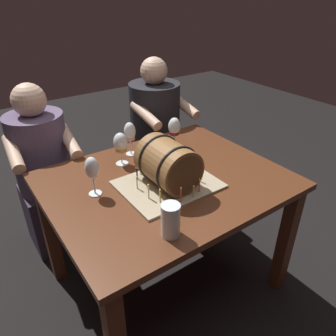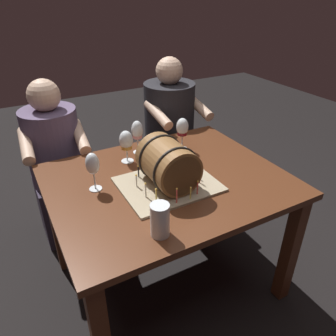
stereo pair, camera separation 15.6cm
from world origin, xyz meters
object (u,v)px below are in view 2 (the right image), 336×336
(wine_glass_red, at_px, (182,128))
(wine_glass_amber, at_px, (126,142))
(wine_glass_rose, at_px, (137,131))
(wine_glass_empty, at_px, (92,165))
(dining_table, at_px, (167,196))
(person_seated_right, at_px, (169,139))
(barrel_cake, at_px, (168,166))
(beer_pint, at_px, (160,221))
(person_seated_left, at_px, (58,170))

(wine_glass_red, height_order, wine_glass_amber, wine_glass_red)
(wine_glass_rose, relative_size, wine_glass_amber, 1.07)
(wine_glass_empty, bearing_deg, dining_table, -12.97)
(dining_table, xyz_separation_m, person_seated_right, (0.43, 0.76, -0.06))
(wine_glass_amber, distance_m, wine_glass_empty, 0.31)
(barrel_cake, bearing_deg, dining_table, 64.67)
(wine_glass_red, xyz_separation_m, wine_glass_amber, (-0.35, 0.01, -0.01))
(dining_table, height_order, barrel_cake, barrel_cake)
(dining_table, bearing_deg, beer_pint, -122.37)
(barrel_cake, bearing_deg, person_seated_right, 60.72)
(dining_table, relative_size, beer_pint, 8.26)
(wine_glass_empty, xyz_separation_m, beer_pint, (0.13, -0.44, -0.07))
(barrel_cake, relative_size, wine_glass_empty, 2.36)
(dining_table, distance_m, wine_glass_empty, 0.44)
(wine_glass_red, relative_size, person_seated_left, 0.17)
(barrel_cake, bearing_deg, wine_glass_empty, 156.92)
(wine_glass_red, bearing_deg, barrel_cake, -130.41)
(dining_table, relative_size, wine_glass_rose, 5.97)
(wine_glass_amber, bearing_deg, wine_glass_rose, 36.15)
(wine_glass_rose, relative_size, beer_pint, 1.38)
(wine_glass_rose, distance_m, wine_glass_red, 0.27)
(wine_glass_empty, distance_m, person_seated_left, 0.76)
(dining_table, xyz_separation_m, barrel_cake, (-0.03, -0.06, 0.22))
(barrel_cake, relative_size, beer_pint, 3.23)
(wine_glass_rose, distance_m, wine_glass_amber, 0.12)
(wine_glass_red, bearing_deg, wine_glass_empty, -163.67)
(wine_glass_amber, height_order, wine_glass_empty, wine_glass_empty)
(wine_glass_amber, height_order, beer_pint, wine_glass_amber)
(dining_table, distance_m, beer_pint, 0.46)
(wine_glass_red, bearing_deg, person_seated_right, 69.37)
(barrel_cake, bearing_deg, wine_glass_amber, 104.02)
(wine_glass_red, xyz_separation_m, wine_glass_empty, (-0.60, -0.18, 0.00))
(wine_glass_amber, bearing_deg, person_seated_left, 123.43)
(person_seated_right, bearing_deg, wine_glass_rose, -136.91)
(dining_table, bearing_deg, wine_glass_red, 46.87)
(person_seated_left, bearing_deg, wine_glass_red, -36.61)
(wine_glass_amber, relative_size, beer_pint, 1.29)
(barrel_cake, distance_m, wine_glass_amber, 0.34)
(wine_glass_rose, relative_size, wine_glass_red, 1.00)
(dining_table, distance_m, barrel_cake, 0.23)
(barrel_cake, distance_m, wine_glass_rose, 0.40)
(wine_glass_amber, distance_m, person_seated_right, 0.78)
(wine_glass_rose, height_order, wine_glass_amber, wine_glass_rose)
(wine_glass_rose, xyz_separation_m, wine_glass_amber, (-0.10, -0.07, -0.01))
(person_seated_left, bearing_deg, person_seated_right, 0.03)
(wine_glass_rose, bearing_deg, person_seated_right, 43.09)
(beer_pint, bearing_deg, wine_glass_rose, 72.83)
(wine_glass_amber, distance_m, beer_pint, 0.65)
(wine_glass_amber, bearing_deg, beer_pint, -100.63)
(beer_pint, bearing_deg, person_seated_right, 59.51)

